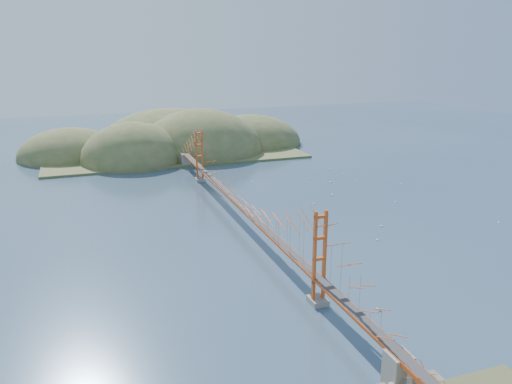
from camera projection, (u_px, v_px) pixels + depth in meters
name	position (u px, v px, depth m)	size (l,w,h in m)	color
ground	(241.00, 223.00, 86.94)	(320.00, 320.00, 0.00)	#2F465F
bridge	(240.00, 184.00, 85.13)	(2.20, 94.40, 12.00)	gray
far_headlands	(177.00, 149.00, 149.57)	(84.00, 58.00, 25.00)	olive
sailboat_15	(330.00, 181.00, 113.17)	(0.63, 0.63, 0.68)	white
sailboat_12	(309.00, 179.00, 115.50)	(0.52, 0.52, 0.57)	white
sailboat_3	(332.00, 195.00, 103.16)	(0.60, 0.58, 0.67)	white
sailboat_6	(381.00, 225.00, 85.42)	(0.63, 0.63, 0.67)	white
sailboat_17	(330.00, 168.00, 125.22)	(0.55, 0.52, 0.62)	white
sailboat_10	(378.00, 309.00, 58.27)	(0.51, 0.58, 0.67)	white
sailboat_0	(314.00, 203.00, 97.57)	(0.49, 0.54, 0.61)	white
sailboat_8	(343.00, 174.00, 119.87)	(0.54, 0.54, 0.57)	white
sailboat_1	(396.00, 202.00, 98.49)	(0.63, 0.63, 0.66)	white
sailboat_16	(253.00, 181.00, 113.47)	(0.60, 0.56, 0.67)	white
sailboat_9	(401.00, 183.00, 111.52)	(0.56, 0.56, 0.60)	white
sailboat_7	(356.00, 180.00, 114.13)	(0.47, 0.38, 0.55)	white
sailboat_14	(377.00, 239.00, 79.27)	(0.57, 0.57, 0.60)	white
sailboat_5	(499.00, 222.00, 87.18)	(0.44, 0.49, 0.56)	white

